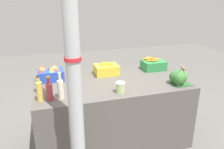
{
  "coord_description": "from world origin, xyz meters",
  "views": [
    {
      "loc": [
        -0.71,
        -2.35,
        1.8
      ],
      "look_at": [
        0.0,
        0.0,
        0.91
      ],
      "focal_mm": 35.0,
      "sensor_mm": 36.0,
      "label": 1
    }
  ],
  "objects_px": {
    "juice_bottle_golden": "(39,90)",
    "pickle_jar": "(121,87)",
    "broccoli_pile": "(178,77)",
    "juice_bottle_ruby": "(49,90)",
    "juice_bottle_cloudy": "(60,88)",
    "carrot_crate": "(153,65)",
    "apple_crate": "(50,74)",
    "support_pole": "(73,61)",
    "orange_crate": "(107,69)",
    "sparrow_bird": "(183,68)"
  },
  "relations": [
    {
      "from": "broccoli_pile",
      "to": "apple_crate",
      "type": "bearing_deg",
      "value": 157.53
    },
    {
      "from": "apple_crate",
      "to": "broccoli_pile",
      "type": "xyz_separation_m",
      "value": [
        1.43,
        -0.59,
        0.01
      ]
    },
    {
      "from": "broccoli_pile",
      "to": "sparrow_bird",
      "type": "bearing_deg",
      "value": -11.12
    },
    {
      "from": "orange_crate",
      "to": "juice_bottle_golden",
      "type": "height_order",
      "value": "juice_bottle_golden"
    },
    {
      "from": "broccoli_pile",
      "to": "juice_bottle_golden",
      "type": "relative_size",
      "value": 0.92
    },
    {
      "from": "support_pole",
      "to": "sparrow_bird",
      "type": "distance_m",
      "value": 1.41
    },
    {
      "from": "broccoli_pile",
      "to": "juice_bottle_ruby",
      "type": "distance_m",
      "value": 1.46
    },
    {
      "from": "support_pole",
      "to": "juice_bottle_golden",
      "type": "distance_m",
      "value": 0.69
    },
    {
      "from": "apple_crate",
      "to": "broccoli_pile",
      "type": "bearing_deg",
      "value": -22.47
    },
    {
      "from": "orange_crate",
      "to": "broccoli_pile",
      "type": "bearing_deg",
      "value": -39.83
    },
    {
      "from": "apple_crate",
      "to": "sparrow_bird",
      "type": "distance_m",
      "value": 1.6
    },
    {
      "from": "carrot_crate",
      "to": "juice_bottle_cloudy",
      "type": "bearing_deg",
      "value": -156.57
    },
    {
      "from": "apple_crate",
      "to": "orange_crate",
      "type": "relative_size",
      "value": 1.0
    },
    {
      "from": "juice_bottle_golden",
      "to": "juice_bottle_cloudy",
      "type": "xyz_separation_m",
      "value": [
        0.2,
        -0.0,
        0.0
      ]
    },
    {
      "from": "juice_bottle_ruby",
      "to": "juice_bottle_cloudy",
      "type": "distance_m",
      "value": 0.11
    },
    {
      "from": "sparrow_bird",
      "to": "pickle_jar",
      "type": "bearing_deg",
      "value": 97.45
    },
    {
      "from": "broccoli_pile",
      "to": "pickle_jar",
      "type": "xyz_separation_m",
      "value": [
        -0.72,
        -0.02,
        -0.03
      ]
    },
    {
      "from": "support_pole",
      "to": "pickle_jar",
      "type": "xyz_separation_m",
      "value": [
        0.54,
        0.43,
        -0.46
      ]
    },
    {
      "from": "orange_crate",
      "to": "broccoli_pile",
      "type": "xyz_separation_m",
      "value": [
        0.71,
        -0.59,
        0.01
      ]
    },
    {
      "from": "pickle_jar",
      "to": "sparrow_bird",
      "type": "bearing_deg",
      "value": 1.26
    },
    {
      "from": "apple_crate",
      "to": "juice_bottle_golden",
      "type": "relative_size",
      "value": 1.17
    },
    {
      "from": "sparrow_bird",
      "to": "juice_bottle_golden",
      "type": "bearing_deg",
      "value": 95.31
    },
    {
      "from": "juice_bottle_cloudy",
      "to": "pickle_jar",
      "type": "relative_size",
      "value": 2.38
    },
    {
      "from": "broccoli_pile",
      "to": "juice_bottle_golden",
      "type": "distance_m",
      "value": 1.55
    },
    {
      "from": "juice_bottle_golden",
      "to": "pickle_jar",
      "type": "xyz_separation_m",
      "value": [
        0.83,
        -0.04,
        -0.06
      ]
    },
    {
      "from": "apple_crate",
      "to": "orange_crate",
      "type": "distance_m",
      "value": 0.72
    },
    {
      "from": "pickle_jar",
      "to": "sparrow_bird",
      "type": "distance_m",
      "value": 0.78
    },
    {
      "from": "broccoli_pile",
      "to": "juice_bottle_cloudy",
      "type": "relative_size",
      "value": 0.88
    },
    {
      "from": "carrot_crate",
      "to": "juice_bottle_cloudy",
      "type": "relative_size",
      "value": 1.12
    },
    {
      "from": "pickle_jar",
      "to": "juice_bottle_cloudy",
      "type": "bearing_deg",
      "value": 176.22
    },
    {
      "from": "juice_bottle_golden",
      "to": "broccoli_pile",
      "type": "bearing_deg",
      "value": -0.62
    },
    {
      "from": "support_pole",
      "to": "carrot_crate",
      "type": "height_order",
      "value": "support_pole"
    },
    {
      "from": "orange_crate",
      "to": "juice_bottle_cloudy",
      "type": "height_order",
      "value": "juice_bottle_cloudy"
    },
    {
      "from": "broccoli_pile",
      "to": "support_pole",
      "type": "bearing_deg",
      "value": -160.16
    },
    {
      "from": "pickle_jar",
      "to": "juice_bottle_golden",
      "type": "bearing_deg",
      "value": 177.14
    },
    {
      "from": "support_pole",
      "to": "carrot_crate",
      "type": "xyz_separation_m",
      "value": [
        1.24,
        1.05,
        -0.45
      ]
    },
    {
      "from": "orange_crate",
      "to": "carrot_crate",
      "type": "bearing_deg",
      "value": -0.04
    },
    {
      "from": "carrot_crate",
      "to": "juice_bottle_golden",
      "type": "xyz_separation_m",
      "value": [
        -1.53,
        -0.58,
        0.04
      ]
    },
    {
      "from": "carrot_crate",
      "to": "broccoli_pile",
      "type": "bearing_deg",
      "value": -87.79
    },
    {
      "from": "juice_bottle_golden",
      "to": "juice_bottle_cloudy",
      "type": "distance_m",
      "value": 0.2
    },
    {
      "from": "support_pole",
      "to": "broccoli_pile",
      "type": "relative_size",
      "value": 10.93
    },
    {
      "from": "broccoli_pile",
      "to": "orange_crate",
      "type": "bearing_deg",
      "value": 140.17
    },
    {
      "from": "apple_crate",
      "to": "support_pole",
      "type": "bearing_deg",
      "value": -80.69
    },
    {
      "from": "juice_bottle_golden",
      "to": "carrot_crate",
      "type": "bearing_deg",
      "value": 20.6
    },
    {
      "from": "juice_bottle_ruby",
      "to": "pickle_jar",
      "type": "distance_m",
      "value": 0.74
    },
    {
      "from": "support_pole",
      "to": "apple_crate",
      "type": "relative_size",
      "value": 8.59
    },
    {
      "from": "pickle_jar",
      "to": "orange_crate",
      "type": "bearing_deg",
      "value": 88.67
    },
    {
      "from": "carrot_crate",
      "to": "pickle_jar",
      "type": "xyz_separation_m",
      "value": [
        -0.7,
        -0.62,
        -0.01
      ]
    },
    {
      "from": "juice_bottle_golden",
      "to": "pickle_jar",
      "type": "relative_size",
      "value": 2.28
    },
    {
      "from": "carrot_crate",
      "to": "sparrow_bird",
      "type": "relative_size",
      "value": 2.28
    }
  ]
}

